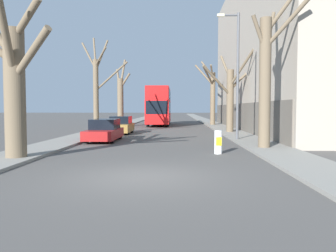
% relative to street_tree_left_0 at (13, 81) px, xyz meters
% --- Properties ---
extents(ground_plane, '(300.00, 300.00, 0.00)m').
position_rel_street_tree_left_0_xyz_m(ground_plane, '(5.37, -3.04, -3.14)').
color(ground_plane, '#4C4947').
extents(sidewalk_left, '(2.30, 120.00, 0.12)m').
position_rel_street_tree_left_0_xyz_m(sidewalk_left, '(-0.32, 46.96, -3.08)').
color(sidewalk_left, gray).
rests_on(sidewalk_left, ground).
extents(sidewalk_right, '(2.30, 120.00, 0.12)m').
position_rel_street_tree_left_0_xyz_m(sidewalk_right, '(11.05, 46.96, -3.08)').
color(sidewalk_right, gray).
rests_on(sidewalk_right, ground).
extents(building_facade_right, '(10.08, 30.73, 15.04)m').
position_rel_street_tree_left_0_xyz_m(building_facade_right, '(17.19, 18.63, 4.37)').
color(building_facade_right, '#9E9384').
rests_on(building_facade_right, ground).
extents(street_tree_left_0, '(4.34, 2.78, 6.43)m').
position_rel_street_tree_left_0_xyz_m(street_tree_left_0, '(0.00, 0.00, 0.00)').
color(street_tree_left_0, brown).
rests_on(street_tree_left_0, ground).
extents(street_tree_left_1, '(3.77, 2.65, 7.75)m').
position_rel_street_tree_left_0_xyz_m(street_tree_left_1, '(0.22, 12.60, 0.42)').
color(street_tree_left_1, brown).
rests_on(street_tree_left_1, ground).
extents(street_tree_left_2, '(1.98, 2.10, 7.71)m').
position_rel_street_tree_left_0_xyz_m(street_tree_left_2, '(0.11, 23.96, 0.03)').
color(street_tree_left_2, brown).
rests_on(street_tree_left_2, ground).
extents(street_tree_right_0, '(2.85, 3.84, 8.49)m').
position_rel_street_tree_left_0_xyz_m(street_tree_right_0, '(10.89, 3.72, 0.66)').
color(street_tree_right_0, brown).
rests_on(street_tree_right_0, ground).
extents(street_tree_right_1, '(3.99, 4.13, 6.64)m').
position_rel_street_tree_left_0_xyz_m(street_tree_right_1, '(10.85, 14.65, 0.02)').
color(street_tree_right_1, brown).
rests_on(street_tree_right_1, ground).
extents(street_tree_right_2, '(2.42, 5.22, 7.97)m').
position_rel_street_tree_left_0_xyz_m(street_tree_right_2, '(10.59, 26.69, 0.64)').
color(street_tree_right_2, brown).
rests_on(street_tree_right_2, ground).
extents(double_decker_bus, '(2.58, 10.28, 4.49)m').
position_rel_street_tree_left_0_xyz_m(double_decker_bus, '(4.29, 26.92, -0.60)').
color(double_decker_bus, red).
rests_on(double_decker_bus, ground).
extents(parked_car_0, '(1.77, 4.31, 1.38)m').
position_rel_street_tree_left_0_xyz_m(parked_car_0, '(1.87, 7.71, -2.49)').
color(parked_car_0, maroon).
rests_on(parked_car_0, ground).
extents(parked_car_1, '(1.73, 3.94, 1.42)m').
position_rel_street_tree_left_0_xyz_m(parked_car_1, '(1.87, 13.70, -2.47)').
color(parked_car_1, olive).
rests_on(parked_car_1, ground).
extents(lamp_post, '(1.40, 0.20, 7.99)m').
position_rel_street_tree_left_0_xyz_m(lamp_post, '(10.15, 8.03, 1.32)').
color(lamp_post, '#4C4F54').
rests_on(lamp_post, ground).
extents(traffic_bollard, '(0.35, 0.36, 1.06)m').
position_rel_street_tree_left_0_xyz_m(traffic_bollard, '(8.31, 2.07, -2.61)').
color(traffic_bollard, white).
rests_on(traffic_bollard, ground).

